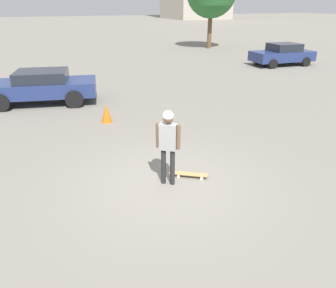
{
  "coord_description": "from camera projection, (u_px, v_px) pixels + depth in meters",
  "views": [
    {
      "loc": [
        2.66,
        6.22,
        3.94
      ],
      "look_at": [
        0.0,
        0.0,
        1.02
      ],
      "focal_mm": 35.0,
      "sensor_mm": 36.0,
      "label": 1
    }
  ],
  "objects": [
    {
      "name": "ground_plane",
      "position": [
        168.0,
        183.0,
        7.77
      ],
      "size": [
        220.0,
        220.0,
        0.0
      ],
      "primitive_type": "plane",
      "color": "gray"
    },
    {
      "name": "person",
      "position": [
        168.0,
        138.0,
        7.3
      ],
      "size": [
        0.47,
        0.39,
        1.81
      ],
      "rotation": [
        0.0,
        0.0,
        2.5
      ],
      "color": "#262628",
      "rests_on": "ground_plane"
    },
    {
      "name": "skateboard",
      "position": [
        190.0,
        174.0,
        8.02
      ],
      "size": [
        0.8,
        0.62,
        0.09
      ],
      "rotation": [
        0.0,
        0.0,
        -0.59
      ],
      "color": "tan",
      "rests_on": "ground_plane"
    },
    {
      "name": "car_parked_near",
      "position": [
        41.0,
        86.0,
        13.7
      ],
      "size": [
        4.83,
        2.83,
        1.37
      ],
      "rotation": [
        0.0,
        0.0,
        -0.22
      ],
      "color": "navy",
      "rests_on": "ground_plane"
    },
    {
      "name": "car_parked_far",
      "position": [
        282.0,
        54.0,
        22.18
      ],
      "size": [
        4.32,
        2.27,
        1.44
      ],
      "rotation": [
        0.0,
        0.0,
        -0.08
      ],
      "color": "navy",
      "rests_on": "ground_plane"
    },
    {
      "name": "traffic_cone",
      "position": [
        106.0,
        113.0,
        11.63
      ],
      "size": [
        0.39,
        0.39,
        0.67
      ],
      "color": "orange",
      "rests_on": "ground_plane"
    }
  ]
}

